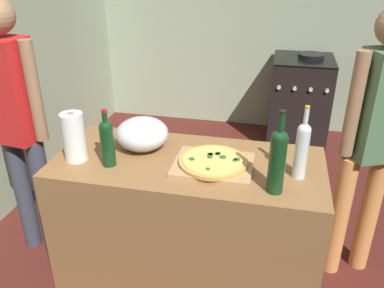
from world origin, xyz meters
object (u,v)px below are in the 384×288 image
mixing_bowl (142,134)px  paper_towel_roll (74,137)px  wine_bottle_amber (107,141)px  wine_bottle_dark (302,148)px  person_in_red (371,138)px  wine_bottle_green (278,158)px  pizza (213,161)px  stove (299,101)px  person_in_stripes (18,119)px

mixing_bowl → paper_towel_roll: 0.36m
paper_towel_roll → wine_bottle_amber: size_ratio=0.87×
wine_bottle_dark → wine_bottle_amber: bearing=-174.7°
person_in_red → mixing_bowl: bearing=-166.5°
wine_bottle_green → wine_bottle_dark: size_ratio=1.08×
pizza → wine_bottle_green: wine_bottle_green is taller
pizza → wine_bottle_green: (0.31, -0.16, 0.14)m
paper_towel_roll → stove: 2.71m
wine_bottle_dark → person_in_red: person_in_red is taller
wine_bottle_amber → pizza: bearing=10.2°
pizza → wine_bottle_dark: size_ratio=0.95×
pizza → paper_towel_roll: size_ratio=1.34×
pizza → wine_bottle_dark: wine_bottle_dark is taller
person_in_stripes → paper_towel_roll: bearing=-26.5°
wine_bottle_dark → person_in_red: (0.40, 0.42, -0.10)m
wine_bottle_amber → stove: (1.04, 2.37, -0.56)m
paper_towel_roll → person_in_red: 1.61m
wine_bottle_green → wine_bottle_amber: 0.84m
paper_towel_roll → stove: bearing=62.3°
wine_bottle_green → person_in_red: size_ratio=0.24×
paper_towel_roll → person_in_red: bearing=17.8°
mixing_bowl → person_in_red: size_ratio=0.18×
pizza → wine_bottle_amber: (-0.52, -0.09, 0.11)m
wine_bottle_green → wine_bottle_amber: wine_bottle_green is taller
wine_bottle_dark → person_in_stripes: person_in_stripes is taller
wine_bottle_green → person_in_red: person_in_red is taller
wine_bottle_amber → stove: 2.65m
pizza → mixing_bowl: 0.44m
wine_bottle_dark → stove: 2.36m
wine_bottle_green → mixing_bowl: bearing=158.8°
mixing_bowl → paper_towel_roll: paper_towel_roll is taller
pizza → stove: stove is taller
wine_bottle_dark → person_in_stripes: (-1.64, 0.18, -0.08)m
wine_bottle_green → wine_bottle_amber: size_ratio=1.31×
person_in_stripes → mixing_bowl: bearing=-3.8°
mixing_bowl → person_in_red: person_in_red is taller
paper_towel_roll → person_in_stripes: (-0.50, 0.25, -0.05)m
pizza → person_in_stripes: size_ratio=0.21×
mixing_bowl → person_in_red: (1.23, 0.30, -0.04)m
stove → pizza: bearing=-102.8°
mixing_bowl → person_in_stripes: (-0.80, 0.05, -0.01)m
pizza → paper_towel_roll: 0.72m
paper_towel_roll → person_in_stripes: size_ratio=0.16×
wine_bottle_dark → person_in_stripes: bearing=173.7°
pizza → wine_bottle_dark: bearing=-1.0°
paper_towel_roll → wine_bottle_dark: size_ratio=0.71×
mixing_bowl → wine_bottle_green: (0.73, -0.28, 0.08)m
mixing_bowl → person_in_stripes: bearing=176.2°
mixing_bowl → wine_bottle_green: size_ratio=0.73×
wine_bottle_green → stove: bearing=85.2°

